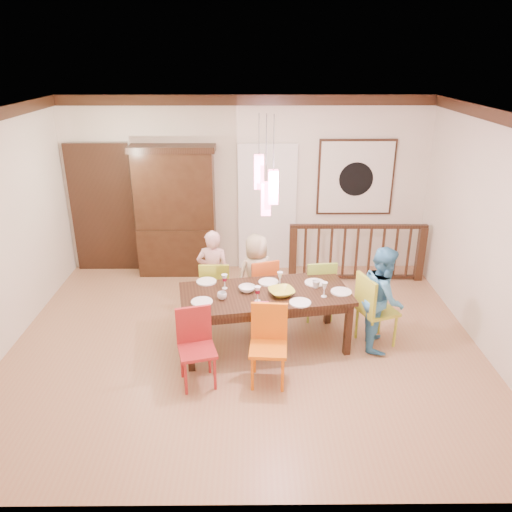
{
  "coord_description": "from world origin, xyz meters",
  "views": [
    {
      "loc": [
        0.1,
        -5.57,
        3.52
      ],
      "look_at": [
        0.14,
        0.24,
        1.13
      ],
      "focal_mm": 35.0,
      "sensor_mm": 36.0,
      "label": 1
    }
  ],
  "objects_px": {
    "chair_end_right": "(378,305)",
    "person_far_left": "(213,273)",
    "chair_far_left": "(215,285)",
    "china_hutch": "(176,211)",
    "balustrade": "(357,251)",
    "person_far_mid": "(257,275)",
    "person_end_right": "(383,298)",
    "dining_table": "(265,298)"
  },
  "relations": [
    {
      "from": "chair_end_right",
      "to": "person_far_left",
      "type": "distance_m",
      "value": 2.28
    },
    {
      "from": "chair_far_left",
      "to": "person_far_left",
      "type": "height_order",
      "value": "person_far_left"
    },
    {
      "from": "china_hutch",
      "to": "balustrade",
      "type": "distance_m",
      "value": 3.04
    },
    {
      "from": "person_far_mid",
      "to": "chair_far_left",
      "type": "bearing_deg",
      "value": -11.71
    },
    {
      "from": "chair_end_right",
      "to": "balustrade",
      "type": "xyz_separation_m",
      "value": [
        0.11,
        1.93,
        -0.05
      ]
    },
    {
      "from": "person_end_right",
      "to": "chair_end_right",
      "type": "bearing_deg",
      "value": 42.61
    },
    {
      "from": "dining_table",
      "to": "person_far_left",
      "type": "height_order",
      "value": "person_far_left"
    },
    {
      "from": "person_end_right",
      "to": "balustrade",
      "type": "bearing_deg",
      "value": 7.36
    },
    {
      "from": "chair_end_right",
      "to": "person_end_right",
      "type": "xyz_separation_m",
      "value": [
        0.03,
        -0.05,
        0.12
      ]
    },
    {
      "from": "dining_table",
      "to": "person_far_mid",
      "type": "xyz_separation_m",
      "value": [
        -0.1,
        0.82,
        -0.06
      ]
    },
    {
      "from": "chair_end_right",
      "to": "person_far_left",
      "type": "bearing_deg",
      "value": 50.43
    },
    {
      "from": "chair_end_right",
      "to": "china_hutch",
      "type": "bearing_deg",
      "value": 31.93
    },
    {
      "from": "chair_end_right",
      "to": "china_hutch",
      "type": "xyz_separation_m",
      "value": [
        -2.85,
        2.28,
        0.54
      ]
    },
    {
      "from": "dining_table",
      "to": "china_hutch",
      "type": "distance_m",
      "value": 2.75
    },
    {
      "from": "chair_far_left",
      "to": "chair_end_right",
      "type": "height_order",
      "value": "chair_end_right"
    },
    {
      "from": "balustrade",
      "to": "person_far_left",
      "type": "xyz_separation_m",
      "value": [
        -2.25,
        -1.15,
        0.14
      ]
    },
    {
      "from": "person_end_right",
      "to": "person_far_mid",
      "type": "bearing_deg",
      "value": 71.54
    },
    {
      "from": "dining_table",
      "to": "chair_end_right",
      "type": "relative_size",
      "value": 2.31
    },
    {
      "from": "dining_table",
      "to": "person_far_mid",
      "type": "height_order",
      "value": "person_far_mid"
    },
    {
      "from": "person_far_left",
      "to": "person_far_mid",
      "type": "relative_size",
      "value": 1.06
    },
    {
      "from": "china_hutch",
      "to": "balustrade",
      "type": "relative_size",
      "value": 0.98
    },
    {
      "from": "chair_far_left",
      "to": "balustrade",
      "type": "distance_m",
      "value": 2.55
    },
    {
      "from": "person_far_left",
      "to": "person_far_mid",
      "type": "xyz_separation_m",
      "value": [
        0.61,
        -0.0,
        -0.03
      ]
    },
    {
      "from": "chair_end_right",
      "to": "person_far_mid",
      "type": "bearing_deg",
      "value": 43.53
    },
    {
      "from": "chair_far_left",
      "to": "person_far_left",
      "type": "distance_m",
      "value": 0.18
    },
    {
      "from": "person_end_right",
      "to": "chair_far_left",
      "type": "bearing_deg",
      "value": 81.03
    },
    {
      "from": "balustrade",
      "to": "person_far_mid",
      "type": "xyz_separation_m",
      "value": [
        -1.64,
        -1.15,
        0.1
      ]
    },
    {
      "from": "dining_table",
      "to": "balustrade",
      "type": "xyz_separation_m",
      "value": [
        1.54,
        1.97,
        -0.17
      ]
    },
    {
      "from": "chair_far_left",
      "to": "dining_table",
      "type": "bearing_deg",
      "value": 133.21
    },
    {
      "from": "dining_table",
      "to": "chair_end_right",
      "type": "bearing_deg",
      "value": -8.05
    },
    {
      "from": "balustrade",
      "to": "person_far_left",
      "type": "height_order",
      "value": "person_far_left"
    },
    {
      "from": "balustrade",
      "to": "person_far_left",
      "type": "distance_m",
      "value": 2.53
    },
    {
      "from": "balustrade",
      "to": "person_end_right",
      "type": "xyz_separation_m",
      "value": [
        -0.08,
        -1.99,
        0.17
      ]
    },
    {
      "from": "dining_table",
      "to": "person_end_right",
      "type": "bearing_deg",
      "value": -10.17
    },
    {
      "from": "person_far_left",
      "to": "person_end_right",
      "type": "bearing_deg",
      "value": 165.14
    },
    {
      "from": "chair_end_right",
      "to": "person_end_right",
      "type": "distance_m",
      "value": 0.14
    },
    {
      "from": "chair_end_right",
      "to": "person_far_left",
      "type": "xyz_separation_m",
      "value": [
        -2.14,
        0.78,
        0.09
      ]
    },
    {
      "from": "person_far_mid",
      "to": "person_far_left",
      "type": "bearing_deg",
      "value": -23.4
    },
    {
      "from": "balustrade",
      "to": "person_far_mid",
      "type": "bearing_deg",
      "value": -144.33
    },
    {
      "from": "person_far_left",
      "to": "person_far_mid",
      "type": "bearing_deg",
      "value": -173.96
    },
    {
      "from": "china_hutch",
      "to": "person_end_right",
      "type": "bearing_deg",
      "value": -38.99
    },
    {
      "from": "person_far_mid",
      "to": "person_end_right",
      "type": "height_order",
      "value": "person_end_right"
    }
  ]
}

